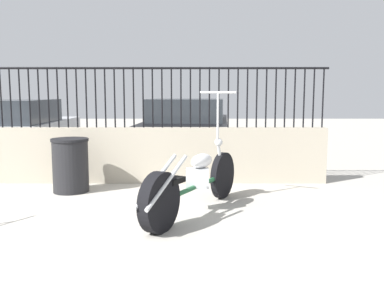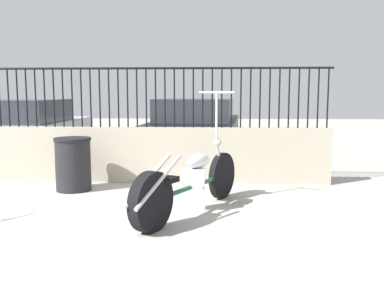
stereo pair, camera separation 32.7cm
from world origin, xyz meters
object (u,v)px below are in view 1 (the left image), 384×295
object	(u,v)px
trash_bin	(70,165)
car_black	(188,127)
car_silver	(13,129)
motorcycle_green	(190,184)

from	to	relation	value
trash_bin	car_black	size ratio (longest dim) A/B	0.17
trash_bin	car_black	distance (m)	4.05
car_silver	trash_bin	bearing A→B (deg)	-146.13
trash_bin	car_silver	distance (m)	3.83
motorcycle_green	car_silver	bearing A→B (deg)	69.50
motorcycle_green	trash_bin	distance (m)	2.17
motorcycle_green	car_black	xyz separation A→B (m)	(-0.08, 4.89, 0.28)
motorcycle_green	car_silver	xyz separation A→B (m)	(-3.93, 4.39, 0.28)
car_silver	car_black	size ratio (longest dim) A/B	0.93
car_silver	car_black	xyz separation A→B (m)	(3.86, 0.50, 0.01)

